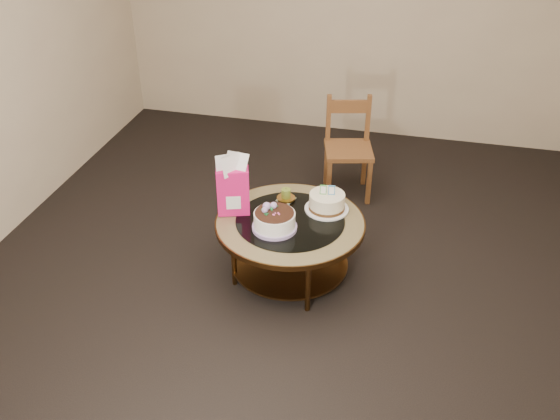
% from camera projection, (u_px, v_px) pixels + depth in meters
% --- Properties ---
extents(ground, '(5.00, 5.00, 0.00)m').
position_uv_depth(ground, '(290.00, 273.00, 4.46)').
color(ground, black).
rests_on(ground, ground).
extents(room_walls, '(4.52, 5.02, 2.61)m').
position_uv_depth(room_walls, '(292.00, 65.00, 3.63)').
color(room_walls, beige).
rests_on(room_walls, ground).
extents(coffee_table, '(1.02, 1.02, 0.46)m').
position_uv_depth(coffee_table, '(290.00, 230.00, 4.25)').
color(coffee_table, '#583719').
rests_on(coffee_table, ground).
extents(decorated_cake, '(0.30, 0.30, 0.17)m').
position_uv_depth(decorated_cake, '(274.00, 221.00, 4.09)').
color(decorated_cake, '#A78CC7').
rests_on(decorated_cake, coffee_table).
extents(cream_cake, '(0.31, 0.31, 0.19)m').
position_uv_depth(cream_cake, '(327.00, 202.00, 4.29)').
color(cream_cake, white).
rests_on(cream_cake, coffee_table).
extents(gift_bag, '(0.24, 0.20, 0.43)m').
position_uv_depth(gift_bag, '(233.00, 185.00, 4.18)').
color(gift_bag, '#F11666').
rests_on(gift_bag, coffee_table).
extents(pillar_candle, '(0.14, 0.14, 0.10)m').
position_uv_depth(pillar_candle, '(286.00, 196.00, 4.41)').
color(pillar_candle, tan).
rests_on(pillar_candle, coffee_table).
extents(dining_chair, '(0.47, 0.47, 0.84)m').
position_uv_depth(dining_chair, '(348.00, 147.00, 5.20)').
color(dining_chair, brown).
rests_on(dining_chair, ground).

